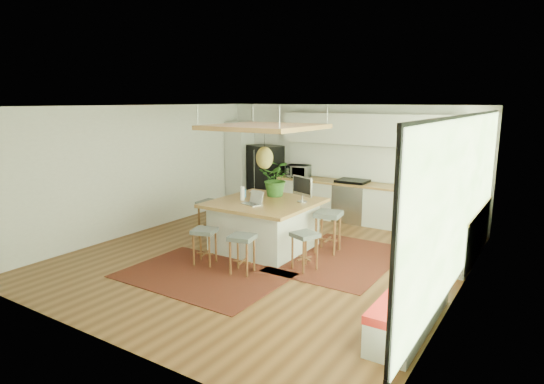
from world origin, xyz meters
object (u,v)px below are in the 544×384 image
Objects in this scene: stool_right_back at (328,234)px; stool_near_right at (242,253)px; laptop at (252,198)px; monitor at (302,188)px; stool_left_side at (211,220)px; stool_near_left at (205,245)px; stool_right_front at (305,249)px; island at (264,225)px; fridge at (265,173)px; microwave at (298,170)px; island_plant at (277,182)px.

stool_near_right is at bearing -112.26° from stool_right_back.
stool_right_back is 2.11× the size of laptop.
stool_right_back is (0.71, 1.73, 0.00)m from stool_near_right.
stool_near_right is 1.23× the size of monitor.
stool_right_back reaches higher than stool_left_side.
stool_near_left is 2.07m from monitor.
stool_left_side reaches higher than stool_right_front.
stool_near_left is (-0.39, -1.27, -0.11)m from island.
stool_near_left is (1.46, -4.09, -0.57)m from fridge.
fridge is 4.48× the size of laptop.
fridge reaches higher than monitor.
laptop is at bearing -97.66° from island.
stool_left_side reaches higher than stool_near_right.
stool_right_front is (3.03, -3.38, -0.57)m from fridge.
monitor is at bearing -68.79° from microwave.
stool_left_side is at bearing -110.67° from microwave.
microwave is (-0.43, 4.02, 0.76)m from stool_near_left.
stool_near_left is 1.73× the size of laptop.
microwave reaches higher than stool_right_front.
monitor is (-0.48, -0.14, 0.83)m from stool_right_back.
stool_near_right is 1.01× the size of stool_right_front.
laptop is (-1.23, 0.22, 0.70)m from stool_right_front.
stool_right_back is (-0.07, 1.03, 0.00)m from stool_right_front.
fridge is 4.58m from stool_right_front.
stool_right_back reaches higher than stool_near_right.
island_plant is at bearing -174.83° from monitor.
laptop is 0.89m from island_plant.
microwave is at bearing 96.06° from stool_near_left.
stool_near_right is 0.85× the size of stool_left_side.
stool_right_front reaches higher than stool_near_left.
island_plant reaches higher than stool_left_side.
stool_right_front is 0.84× the size of stool_left_side.
stool_near_left is 2.01m from island_plant.
island is 2.94m from microwave.
fridge is 3.40m from island.
monitor is at bearing 27.11° from island.
stool_left_side is (-1.35, 0.03, -0.11)m from island.
island_plant is (-0.46, 1.79, 0.85)m from stool_near_right.
stool_left_side is 1.38× the size of microwave.
fridge is 4.38m from stool_near_left.
stool_near_right is (0.40, -1.27, -0.11)m from island.
stool_left_side is (-2.46, -0.43, 0.00)m from stool_right_back.
laptop reaches higher than island.
island_plant is at bearing 138.68° from stool_right_front.
monitor is (1.98, 0.30, 0.83)m from stool_left_side.
stool_near_left is 0.99× the size of stool_right_front.
island is 2.37× the size of stool_right_back.
stool_right_back is 1.40× the size of microwave.
stool_near_right is 0.84× the size of stool_right_back.
island_plant is at bearing 20.83° from stool_left_side.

